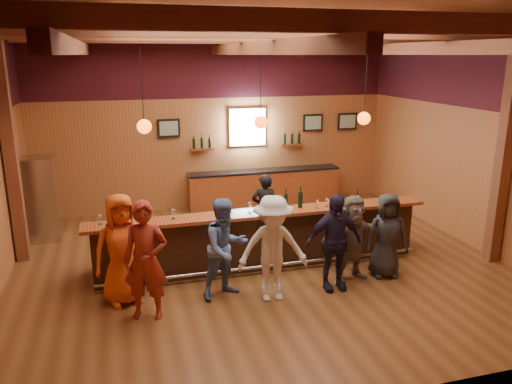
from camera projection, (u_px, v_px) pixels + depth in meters
room at (260, 92)px, 8.65m from camera, size 9.04×9.00×4.52m
bar_counter at (259, 236)px, 9.46m from camera, size 6.30×1.07×1.11m
back_bar_cabinet at (265, 187)px, 13.09m from camera, size 4.00×0.52×0.95m
window at (247, 127)px, 12.78m from camera, size 0.95×0.09×0.95m
framed_pictures at (280, 124)px, 12.98m from camera, size 5.35×0.05×0.45m
wine_shelves at (248, 144)px, 12.83m from camera, size 3.00×0.18×0.30m
pendant_lights at (261, 122)px, 8.73m from camera, size 4.24×0.24×1.37m
stainless_fridge at (40, 199)px, 10.55m from camera, size 0.70×0.70×1.80m
customer_orange at (122, 249)px, 7.81m from camera, size 0.98×0.74×1.80m
customer_redvest at (146, 261)px, 7.34m from camera, size 0.76×0.61×1.82m
customer_denim at (226, 248)px, 8.04m from camera, size 0.97×0.86×1.66m
customer_white at (273, 249)px, 7.90m from camera, size 1.18×0.75×1.74m
customer_navy at (334, 242)px, 8.28m from camera, size 0.98×0.42×1.67m
customer_brown at (352, 238)px, 8.67m from camera, size 1.48×0.68×1.53m
customer_dark at (387, 235)px, 8.80m from camera, size 0.83×0.63×1.52m
bartender at (265, 209)px, 10.36m from camera, size 0.61×0.47×1.49m
ice_bucket at (269, 203)px, 9.13m from camera, size 0.21×0.21×0.23m
bottle_a at (286, 201)px, 9.13m from camera, size 0.08×0.08×0.37m
bottle_b at (300, 200)px, 9.19m from camera, size 0.08×0.08×0.39m
glass_a at (100, 217)px, 8.29m from camera, size 0.08×0.08×0.17m
glass_b at (147, 213)px, 8.47m from camera, size 0.09×0.09×0.20m
glass_c at (173, 212)px, 8.57m from camera, size 0.08×0.08×0.18m
glass_d at (221, 207)px, 8.79m from camera, size 0.08×0.08×0.19m
glass_e at (250, 205)px, 8.89m from camera, size 0.09×0.09×0.20m
glass_f at (317, 202)px, 9.17m from camera, size 0.07×0.07×0.16m
glass_g at (327, 200)px, 9.27m from camera, size 0.07×0.07×0.16m
glass_h at (358, 198)px, 9.37m from camera, size 0.08×0.08×0.19m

